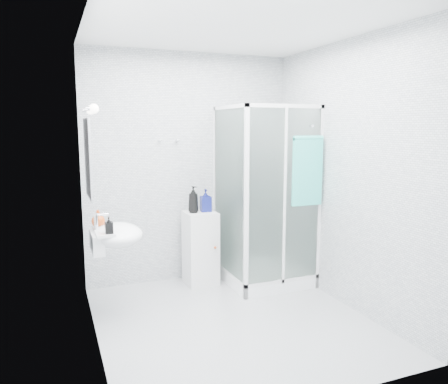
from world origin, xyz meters
name	(u,v)px	position (x,y,z in m)	size (l,w,h in m)	color
room	(233,181)	(0.00, 0.00, 1.30)	(2.40, 2.60, 2.60)	silver
shower_enclosure	(261,246)	(0.67, 0.77, 0.45)	(0.90, 0.95, 2.00)	white
wall_basin	(114,235)	(-0.99, 0.45, 0.80)	(0.46, 0.56, 0.35)	white
mirror	(88,158)	(-1.19, 0.45, 1.50)	(0.02, 0.60, 0.70)	white
vanity_lights	(91,109)	(-1.14, 0.45, 1.92)	(0.10, 0.40, 0.08)	silver
wall_hooks	(169,141)	(-0.25, 1.26, 1.62)	(0.23, 0.06, 0.03)	silver
storage_cabinet	(201,248)	(0.04, 1.04, 0.41)	(0.35, 0.37, 0.83)	silver
hand_towel	(307,169)	(0.99, 0.36, 1.34)	(0.34, 0.05, 0.73)	#31BAAC
shampoo_bottle_a	(193,199)	(-0.04, 1.04, 0.98)	(0.11, 0.12, 0.30)	black
shampoo_bottle_b	(206,200)	(0.11, 1.05, 0.95)	(0.11, 0.12, 0.25)	navy
soap_dispenser_orange	(98,218)	(-1.11, 0.56, 0.94)	(0.12, 0.12, 0.16)	#BE4816
soap_dispenser_black	(109,225)	(-1.05, 0.26, 0.94)	(0.07, 0.07, 0.15)	black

